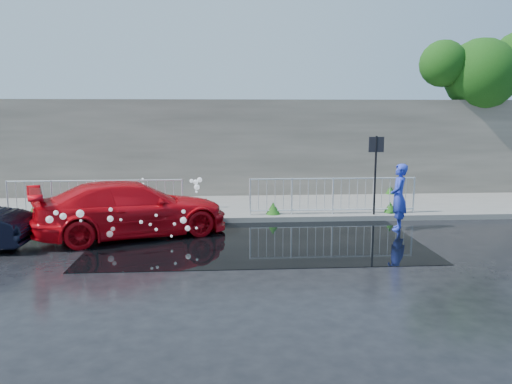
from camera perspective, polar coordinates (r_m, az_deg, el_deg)
ground at (r=11.69m, az=-2.19°, el=-6.66°), size 90.00×90.00×0.00m
pavement at (r=16.55m, az=-2.75°, el=-1.75°), size 30.00×4.00×0.15m
curb at (r=14.59m, az=-2.57°, el=-3.19°), size 30.00×0.25×0.16m
retaining_wall at (r=18.50m, az=-2.94°, el=5.08°), size 30.00×0.60×3.50m
puddle at (r=12.68m, az=-0.07°, el=-5.38°), size 8.00×5.00×0.01m
sign_post at (r=15.13m, az=13.52°, el=3.31°), size 0.45×0.06×2.50m
tree at (r=21.25m, az=24.74°, el=12.55°), size 4.92×2.73×6.24m
railing_left at (r=15.25m, az=-17.82°, el=-0.57°), size 5.05×0.05×1.10m
railing_right at (r=15.18m, az=8.77°, el=-0.29°), size 5.05×0.05×1.10m
weeds at (r=16.01m, az=-3.89°, el=-1.22°), size 12.17×3.93×0.40m
water_spray at (r=14.31m, az=-14.58°, el=-1.04°), size 3.57×5.19×0.98m
red_car at (r=13.28m, az=-13.97°, el=-1.87°), size 5.30×3.62×1.43m
person at (r=14.09m, az=16.00°, el=-0.54°), size 0.65×0.77×1.81m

